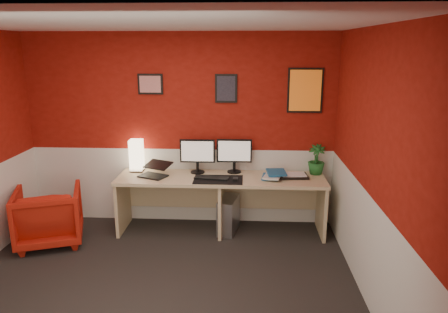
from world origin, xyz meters
TOP-DOWN VIEW (x-y plane):
  - ground at (0.00, 0.00)m, footprint 4.00×3.50m
  - ceiling at (0.00, 0.00)m, footprint 4.00×3.50m
  - wall_back at (0.00, 1.75)m, footprint 4.00×0.01m
  - wall_front at (0.00, -1.75)m, footprint 4.00×0.01m
  - wall_right at (2.00, 0.00)m, footprint 0.01×3.50m
  - wainscot_back at (0.00, 1.75)m, footprint 4.00×0.01m
  - wainscot_right at (2.00, 0.00)m, footprint 0.01×3.50m
  - desk at (0.55, 1.41)m, footprint 2.60×0.65m
  - shoji_lamp at (-0.56, 1.61)m, footprint 0.16×0.16m
  - laptop at (-0.30, 1.37)m, footprint 0.40×0.35m
  - monitor_left at (0.24, 1.58)m, footprint 0.45×0.06m
  - monitor_right at (0.71, 1.62)m, footprint 0.45×0.06m
  - desk_mat at (0.52, 1.29)m, footprint 0.60×0.38m
  - keyboard at (0.44, 1.32)m, footprint 0.44×0.20m
  - mouse at (0.74, 1.26)m, footprint 0.06×0.10m
  - book_bottom at (1.07, 1.41)m, footprint 0.24×0.30m
  - book_middle at (1.09, 1.38)m, footprint 0.27×0.32m
  - book_top at (1.12, 1.41)m, footprint 0.26×0.33m
  - zen_tray at (1.46, 1.45)m, footprint 0.37×0.28m
  - potted_plant at (1.76, 1.61)m, footprint 0.25×0.25m
  - pc_tower at (0.65, 1.41)m, footprint 0.28×0.48m
  - armchair at (-1.50, 0.98)m, footprint 0.94×0.96m
  - art_left at (-0.37, 1.74)m, footprint 0.32×0.02m
  - art_center at (0.60, 1.74)m, footprint 0.28×0.02m
  - art_right at (1.59, 1.74)m, footprint 0.44×0.02m

SIDE VIEW (x-z plane):
  - ground at x=0.00m, z-range -0.01..0.01m
  - pc_tower at x=0.65m, z-range 0.00..0.45m
  - armchair at x=-1.50m, z-range 0.00..0.69m
  - desk at x=0.55m, z-range 0.00..0.73m
  - wainscot_back at x=0.00m, z-range 0.00..1.00m
  - wainscot_right at x=2.00m, z-range 0.00..1.00m
  - desk_mat at x=0.52m, z-range 0.73..0.74m
  - book_bottom at x=1.07m, z-range 0.73..0.76m
  - keyboard at x=0.44m, z-range 0.74..0.75m
  - zen_tray at x=1.46m, z-range 0.73..0.76m
  - mouse at x=0.74m, z-range 0.74..0.77m
  - book_middle at x=1.09m, z-range 0.76..0.78m
  - book_top at x=1.12m, z-range 0.78..0.81m
  - laptop at x=-0.30m, z-range 0.73..0.95m
  - potted_plant at x=1.76m, z-range 0.73..1.11m
  - shoji_lamp at x=-0.56m, z-range 0.73..1.13m
  - monitor_left at x=0.24m, z-range 0.73..1.31m
  - monitor_right at x=0.71m, z-range 0.73..1.31m
  - wall_back at x=0.00m, z-range 0.00..2.50m
  - wall_front at x=0.00m, z-range 0.00..2.50m
  - wall_right at x=2.00m, z-range 0.00..2.50m
  - art_right at x=1.59m, z-range 1.50..2.06m
  - art_center at x=0.60m, z-range 1.62..1.98m
  - art_left at x=-0.37m, z-range 1.72..1.98m
  - ceiling at x=0.00m, z-range 2.50..2.50m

